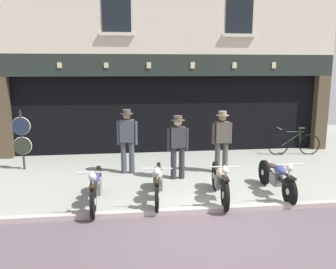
{
  "coord_description": "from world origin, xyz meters",
  "views": [
    {
      "loc": [
        -1.53,
        -6.47,
        2.89
      ],
      "look_at": [
        -0.4,
        2.62,
        1.13
      ],
      "focal_mm": 37.59,
      "sensor_mm": 36.0,
      "label": 1
    }
  ],
  "objects_px": {
    "motorcycle_center_right": "(277,177)",
    "shopkeeper_center": "(178,144)",
    "motorcycle_left": "(96,186)",
    "salesman_left": "(127,138)",
    "tyre_sign_pole": "(22,137)",
    "motorcycle_center_left": "(158,181)",
    "salesman_right": "(222,138)",
    "advert_board_near": "(231,98)",
    "motorcycle_center": "(220,180)",
    "leaning_bicycle": "(294,144)"
  },
  "relations": [
    {
      "from": "motorcycle_center_right",
      "to": "shopkeeper_center",
      "type": "relative_size",
      "value": 1.2
    },
    {
      "from": "salesman_right",
      "to": "advert_board_near",
      "type": "bearing_deg",
      "value": -114.05
    },
    {
      "from": "motorcycle_left",
      "to": "leaning_bicycle",
      "type": "relative_size",
      "value": 1.15
    },
    {
      "from": "salesman_left",
      "to": "motorcycle_center_left",
      "type": "bearing_deg",
      "value": 113.74
    },
    {
      "from": "motorcycle_center_left",
      "to": "motorcycle_center",
      "type": "relative_size",
      "value": 1.03
    },
    {
      "from": "leaning_bicycle",
      "to": "shopkeeper_center",
      "type": "bearing_deg",
      "value": 120.68
    },
    {
      "from": "motorcycle_center",
      "to": "shopkeeper_center",
      "type": "relative_size",
      "value": 1.19
    },
    {
      "from": "motorcycle_center_right",
      "to": "motorcycle_center",
      "type": "bearing_deg",
      "value": 6.76
    },
    {
      "from": "motorcycle_left",
      "to": "salesman_left",
      "type": "bearing_deg",
      "value": -106.67
    },
    {
      "from": "motorcycle_center_left",
      "to": "advert_board_near",
      "type": "bearing_deg",
      "value": -116.45
    },
    {
      "from": "salesman_right",
      "to": "leaning_bicycle",
      "type": "relative_size",
      "value": 0.97
    },
    {
      "from": "salesman_left",
      "to": "advert_board_near",
      "type": "height_order",
      "value": "advert_board_near"
    },
    {
      "from": "salesman_left",
      "to": "advert_board_near",
      "type": "xyz_separation_m",
      "value": [
        3.62,
        2.42,
        0.85
      ]
    },
    {
      "from": "motorcycle_left",
      "to": "motorcycle_center_left",
      "type": "bearing_deg",
      "value": -173.6
    },
    {
      "from": "tyre_sign_pole",
      "to": "leaning_bicycle",
      "type": "relative_size",
      "value": 0.97
    },
    {
      "from": "shopkeeper_center",
      "to": "advert_board_near",
      "type": "bearing_deg",
      "value": -129.62
    },
    {
      "from": "advert_board_near",
      "to": "motorcycle_center_left",
      "type": "bearing_deg",
      "value": -123.43
    },
    {
      "from": "shopkeeper_center",
      "to": "salesman_right",
      "type": "relative_size",
      "value": 0.97
    },
    {
      "from": "motorcycle_center_right",
      "to": "tyre_sign_pole",
      "type": "bearing_deg",
      "value": -23.33
    },
    {
      "from": "motorcycle_center_left",
      "to": "motorcycle_center_right",
      "type": "xyz_separation_m",
      "value": [
        2.74,
        -0.0,
        -0.01
      ]
    },
    {
      "from": "motorcycle_left",
      "to": "shopkeeper_center",
      "type": "height_order",
      "value": "shopkeeper_center"
    },
    {
      "from": "leaning_bicycle",
      "to": "motorcycle_left",
      "type": "bearing_deg",
      "value": 125.0
    },
    {
      "from": "motorcycle_center_right",
      "to": "salesman_right",
      "type": "relative_size",
      "value": 1.17
    },
    {
      "from": "salesman_right",
      "to": "advert_board_near",
      "type": "distance_m",
      "value": 2.99
    },
    {
      "from": "salesman_right",
      "to": "advert_board_near",
      "type": "relative_size",
      "value": 1.91
    },
    {
      "from": "motorcycle_center",
      "to": "leaning_bicycle",
      "type": "bearing_deg",
      "value": -128.1
    },
    {
      "from": "motorcycle_center_left",
      "to": "salesman_left",
      "type": "distance_m",
      "value": 2.26
    },
    {
      "from": "salesman_right",
      "to": "motorcycle_center",
      "type": "bearing_deg",
      "value": 70.81
    },
    {
      "from": "salesman_left",
      "to": "shopkeeper_center",
      "type": "bearing_deg",
      "value": 160.0
    },
    {
      "from": "motorcycle_left",
      "to": "tyre_sign_pole",
      "type": "xyz_separation_m",
      "value": [
        -2.26,
        2.95,
        0.53
      ]
    },
    {
      "from": "motorcycle_center",
      "to": "salesman_left",
      "type": "distance_m",
      "value": 3.06
    },
    {
      "from": "motorcycle_center_right",
      "to": "tyre_sign_pole",
      "type": "height_order",
      "value": "tyre_sign_pole"
    },
    {
      "from": "salesman_right",
      "to": "advert_board_near",
      "type": "xyz_separation_m",
      "value": [
        1.03,
        2.67,
        0.88
      ]
    },
    {
      "from": "motorcycle_left",
      "to": "motorcycle_center",
      "type": "relative_size",
      "value": 1.02
    },
    {
      "from": "motorcycle_center",
      "to": "shopkeeper_center",
      "type": "height_order",
      "value": "shopkeeper_center"
    },
    {
      "from": "motorcycle_center_left",
      "to": "motorcycle_center",
      "type": "bearing_deg",
      "value": -179.16
    },
    {
      "from": "shopkeeper_center",
      "to": "salesman_right",
      "type": "distance_m",
      "value": 1.35
    },
    {
      "from": "advert_board_near",
      "to": "leaning_bicycle",
      "type": "xyz_separation_m",
      "value": [
        1.94,
        -1.0,
        -1.46
      ]
    },
    {
      "from": "motorcycle_left",
      "to": "shopkeeper_center",
      "type": "distance_m",
      "value": 2.59
    },
    {
      "from": "motorcycle_center",
      "to": "motorcycle_center_right",
      "type": "relative_size",
      "value": 0.99
    },
    {
      "from": "motorcycle_center",
      "to": "motorcycle_center_right",
      "type": "distance_m",
      "value": 1.38
    },
    {
      "from": "motorcycle_center_right",
      "to": "shopkeeper_center",
      "type": "bearing_deg",
      "value": -34.09
    },
    {
      "from": "motorcycle_center",
      "to": "shopkeeper_center",
      "type": "distance_m",
      "value": 1.81
    },
    {
      "from": "motorcycle_center_left",
      "to": "salesman_right",
      "type": "distance_m",
      "value": 2.74
    },
    {
      "from": "advert_board_near",
      "to": "salesman_left",
      "type": "bearing_deg",
      "value": -146.22
    },
    {
      "from": "shopkeeper_center",
      "to": "advert_board_near",
      "type": "relative_size",
      "value": 1.86
    },
    {
      "from": "salesman_right",
      "to": "leaning_bicycle",
      "type": "xyz_separation_m",
      "value": [
        2.97,
        1.67,
        -0.59
      ]
    },
    {
      "from": "motorcycle_center",
      "to": "advert_board_near",
      "type": "xyz_separation_m",
      "value": [
        1.62,
        4.66,
        1.41
      ]
    },
    {
      "from": "motorcycle_left",
      "to": "motorcycle_center",
      "type": "bearing_deg",
      "value": -179.63
    },
    {
      "from": "salesman_right",
      "to": "tyre_sign_pole",
      "type": "xyz_separation_m",
      "value": [
        -5.54,
        0.97,
        -0.0
      ]
    }
  ]
}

